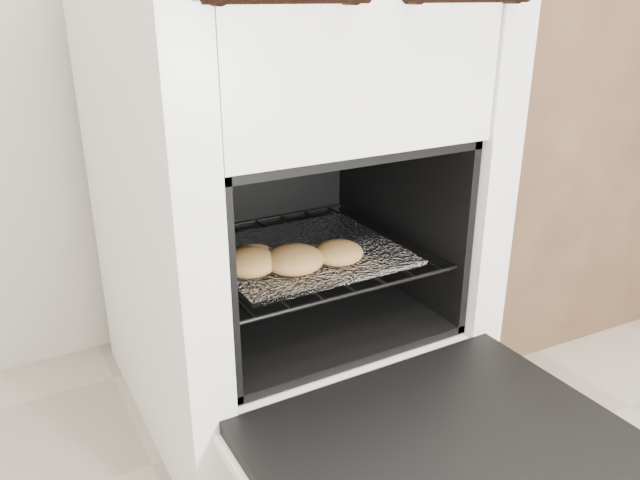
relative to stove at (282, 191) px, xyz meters
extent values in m
cube|color=white|center=(0.00, 0.02, 0.01)|extent=(0.65, 0.70, 1.00)
cube|color=black|center=(0.00, -0.55, -0.26)|extent=(0.57, 0.44, 0.03)
cube|color=white|center=(0.00, -0.55, -0.28)|extent=(0.59, 0.46, 0.02)
cylinder|color=black|center=(-0.23, -0.07, -0.11)|extent=(0.01, 0.46, 0.01)
cylinder|color=black|center=(0.23, -0.07, -0.11)|extent=(0.01, 0.46, 0.01)
cylinder|color=black|center=(0.00, -0.29, -0.11)|extent=(0.47, 0.01, 0.01)
cylinder|color=black|center=(0.00, 0.15, -0.11)|extent=(0.47, 0.01, 0.01)
cylinder|color=black|center=(-0.20, -0.07, -0.11)|extent=(0.01, 0.44, 0.01)
cylinder|color=black|center=(-0.13, -0.07, -0.11)|extent=(0.01, 0.44, 0.01)
cylinder|color=black|center=(-0.07, -0.07, -0.11)|extent=(0.01, 0.44, 0.01)
cylinder|color=black|center=(0.00, -0.07, -0.11)|extent=(0.01, 0.44, 0.01)
cylinder|color=black|center=(0.07, -0.07, -0.11)|extent=(0.01, 0.44, 0.01)
cylinder|color=black|center=(0.13, -0.07, -0.11)|extent=(0.01, 0.44, 0.01)
cylinder|color=black|center=(0.20, -0.07, -0.11)|extent=(0.01, 0.44, 0.01)
cube|color=white|center=(0.00, -0.09, -0.10)|extent=(0.37, 0.33, 0.01)
ellipsoid|color=tan|center=(-0.12, -0.12, -0.08)|extent=(0.13, 0.13, 0.04)
ellipsoid|color=tan|center=(-0.14, -0.14, -0.08)|extent=(0.12, 0.12, 0.05)
ellipsoid|color=tan|center=(0.03, -0.18, -0.08)|extent=(0.13, 0.13, 0.04)
ellipsoid|color=tan|center=(-0.06, -0.17, -0.08)|extent=(0.16, 0.16, 0.05)
cube|color=brown|center=(0.88, 0.11, -0.05)|extent=(0.90, 0.63, 0.87)
camera|label=1|loc=(-0.54, -1.12, 0.38)|focal=35.00mm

